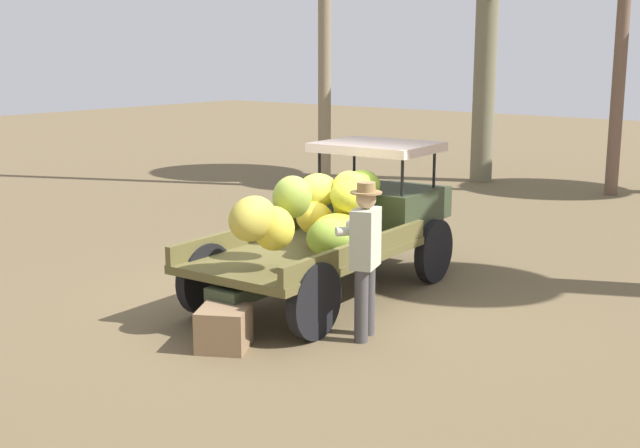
% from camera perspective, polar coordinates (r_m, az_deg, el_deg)
% --- Properties ---
extents(ground_plane, '(60.00, 60.00, 0.00)m').
position_cam_1_polar(ground_plane, '(10.66, -1.43, -5.15)').
color(ground_plane, brown).
extents(truck, '(4.53, 1.94, 1.87)m').
position_cam_1_polar(truck, '(10.74, 1.65, 0.37)').
color(truck, '#303924').
rests_on(truck, ground).
extents(farmer, '(0.55, 0.51, 1.73)m').
position_cam_1_polar(farmer, '(9.01, 3.07, -1.85)').
color(farmer, '#444243').
rests_on(farmer, ground).
extents(wooden_crate, '(0.72, 0.71, 0.45)m').
position_cam_1_polar(wooden_crate, '(8.96, -6.56, -7.06)').
color(wooden_crate, '#8A6B4B').
rests_on(wooden_crate, ground).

